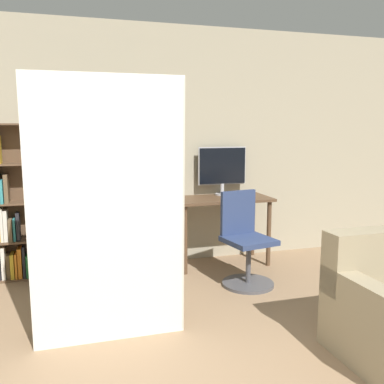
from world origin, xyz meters
The scene contains 7 objects.
wall_back centered at (0.00, 3.27, 1.35)m, with size 8.00×0.06×2.70m.
desk centered at (1.14, 2.96, 0.65)m, with size 1.11×0.55×0.78m.
monitor centered at (1.21, 3.14, 1.11)m, with size 0.58×0.17×0.57m.
office_chair centered at (1.16, 2.30, 0.38)m, with size 0.52×0.52×0.94m.
bookshelf centered at (-1.09, 3.14, 0.72)m, with size 0.62×0.26×1.61m.
mattress_near centered at (-0.26, 1.56, 0.97)m, with size 1.11×0.25×1.94m.
mattress_far centered at (-0.26, 1.82, 0.97)m, with size 1.11×0.25×1.94m.
Camera 1 is at (-0.55, -1.53, 1.58)m, focal length 40.00 mm.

